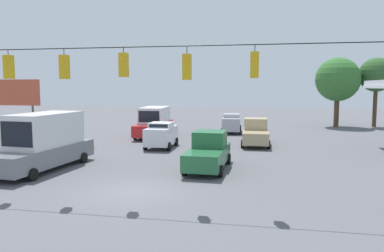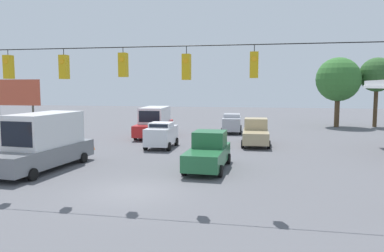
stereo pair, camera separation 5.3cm
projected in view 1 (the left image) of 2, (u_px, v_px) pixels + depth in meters
name	position (u px, v px, depth m)	size (l,w,h in m)	color
ground_plane	(133.00, 192.00, 16.78)	(140.00, 140.00, 0.00)	#56565B
overhead_signal_span	(124.00, 89.00, 15.51)	(21.46, 0.38, 7.09)	#4C473D
sedan_silver_oncoming_deep	(231.00, 123.00, 38.17)	(2.17, 4.44, 1.94)	#A8AAB2
sedan_white_withflow_mid	(161.00, 135.00, 28.71)	(2.06, 3.90, 1.96)	silver
box_truck_red_withflow_far	(154.00, 122.00, 35.42)	(2.96, 7.46, 2.76)	red
pickup_truck_green_crossing_near	(208.00, 152.00, 21.39)	(2.26, 5.35, 2.12)	#236038
pickup_truck_tan_oncoming_far	(256.00, 133.00, 30.19)	(2.30, 5.17, 2.12)	tan
box_truck_grey_parked_shoulder	(44.00, 142.00, 21.26)	(3.06, 7.29, 3.20)	slate
traffic_cone_nearest	(22.00, 171.00, 19.51)	(0.30, 0.30, 0.61)	orange
traffic_cone_second	(44.00, 162.00, 21.77)	(0.30, 0.30, 0.61)	orange
traffic_cone_third	(65.00, 156.00, 23.72)	(0.30, 0.30, 0.61)	orange
traffic_cone_fourth	(83.00, 150.00, 25.95)	(0.30, 0.30, 0.61)	orange
traffic_cone_fifth	(93.00, 146.00, 27.92)	(0.30, 0.30, 0.61)	orange
roadside_billboard	(15.00, 97.00, 29.45)	(4.35, 0.16, 5.25)	#4C473D
tree_horizon_left	(338.00, 80.00, 43.33)	(5.07, 5.07, 8.07)	#4C3823
tree_horizon_right	(376.00, 75.00, 43.17)	(3.94, 3.94, 8.04)	#4C3823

